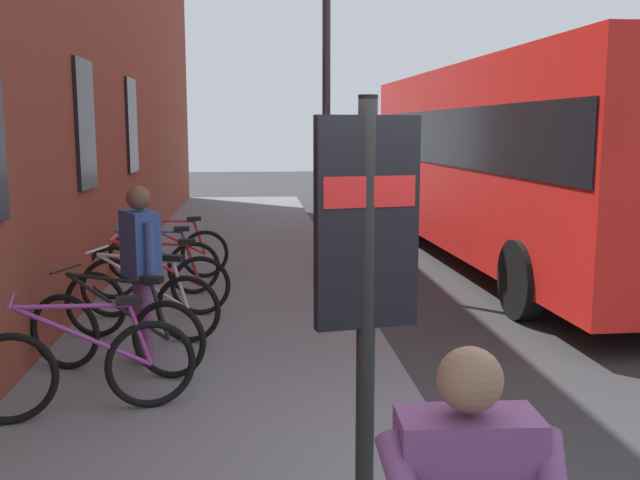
{
  "coord_description": "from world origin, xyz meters",
  "views": [
    {
      "loc": [
        -3.85,
        1.38,
        2.35
      ],
      "look_at": [
        3.5,
        0.72,
        1.21
      ],
      "focal_mm": 40.66,
      "sensor_mm": 36.0,
      "label": 1
    }
  ],
  "objects_px": {
    "transit_info_sign": "(367,252)",
    "city_bus": "(515,154)",
    "pedestrian_near_bus": "(141,256)",
    "bicycle_leaning_wall": "(83,368)",
    "bicycle_mid_rack": "(155,268)",
    "bicycle_end_of_row": "(142,304)",
    "bicycle_by_door": "(117,332)",
    "bicycle_nearest_sign": "(157,284)",
    "street_lamp": "(326,86)",
    "bicycle_under_window": "(170,254)"
  },
  "relations": [
    {
      "from": "city_bus",
      "to": "pedestrian_near_bus",
      "type": "bearing_deg",
      "value": 132.73
    },
    {
      "from": "bicycle_by_door",
      "to": "city_bus",
      "type": "xyz_separation_m",
      "value": [
        5.36,
        -5.66,
        1.41
      ]
    },
    {
      "from": "bicycle_leaning_wall",
      "to": "transit_info_sign",
      "type": "height_order",
      "value": "transit_info_sign"
    },
    {
      "from": "bicycle_by_door",
      "to": "transit_info_sign",
      "type": "xyz_separation_m",
      "value": [
        -2.88,
        -1.85,
        1.21
      ]
    },
    {
      "from": "bicycle_nearest_sign",
      "to": "transit_info_sign",
      "type": "distance_m",
      "value": 5.4
    },
    {
      "from": "bicycle_mid_rack",
      "to": "transit_info_sign",
      "type": "height_order",
      "value": "transit_info_sign"
    },
    {
      "from": "transit_info_sign",
      "to": "bicycle_by_door",
      "type": "bearing_deg",
      "value": 32.67
    },
    {
      "from": "bicycle_leaning_wall",
      "to": "bicycle_end_of_row",
      "type": "bearing_deg",
      "value": -3.96
    },
    {
      "from": "bicycle_by_door",
      "to": "bicycle_nearest_sign",
      "type": "relative_size",
      "value": 0.96
    },
    {
      "from": "bicycle_mid_rack",
      "to": "transit_info_sign",
      "type": "bearing_deg",
      "value": -162.29
    },
    {
      "from": "street_lamp",
      "to": "pedestrian_near_bus",
      "type": "bearing_deg",
      "value": 151.79
    },
    {
      "from": "bicycle_end_of_row",
      "to": "bicycle_leaning_wall",
      "type": "bearing_deg",
      "value": 176.04
    },
    {
      "from": "bicycle_leaning_wall",
      "to": "transit_info_sign",
      "type": "bearing_deg",
      "value": -134.69
    },
    {
      "from": "bicycle_end_of_row",
      "to": "city_bus",
      "type": "relative_size",
      "value": 0.16
    },
    {
      "from": "bicycle_leaning_wall",
      "to": "bicycle_nearest_sign",
      "type": "relative_size",
      "value": 0.98
    },
    {
      "from": "bicycle_by_door",
      "to": "bicycle_nearest_sign",
      "type": "height_order",
      "value": "same"
    },
    {
      "from": "bicycle_nearest_sign",
      "to": "bicycle_under_window",
      "type": "bearing_deg",
      "value": 2.31
    },
    {
      "from": "bicycle_mid_rack",
      "to": "bicycle_end_of_row",
      "type": "bearing_deg",
      "value": -176.28
    },
    {
      "from": "bicycle_end_of_row",
      "to": "bicycle_under_window",
      "type": "height_order",
      "value": "same"
    },
    {
      "from": "bicycle_end_of_row",
      "to": "bicycle_under_window",
      "type": "bearing_deg",
      "value": 1.05
    },
    {
      "from": "bicycle_by_door",
      "to": "transit_info_sign",
      "type": "distance_m",
      "value": 3.63
    },
    {
      "from": "bicycle_mid_rack",
      "to": "street_lamp",
      "type": "bearing_deg",
      "value": -63.0
    },
    {
      "from": "bicycle_leaning_wall",
      "to": "bicycle_end_of_row",
      "type": "height_order",
      "value": "same"
    },
    {
      "from": "city_bus",
      "to": "street_lamp",
      "type": "height_order",
      "value": "street_lamp"
    },
    {
      "from": "bicycle_end_of_row",
      "to": "city_bus",
      "type": "xyz_separation_m",
      "value": [
        4.28,
        -5.59,
        1.41
      ]
    },
    {
      "from": "transit_info_sign",
      "to": "bicycle_mid_rack",
      "type": "bearing_deg",
      "value": 17.71
    },
    {
      "from": "bicycle_leaning_wall",
      "to": "city_bus",
      "type": "relative_size",
      "value": 0.16
    },
    {
      "from": "bicycle_leaning_wall",
      "to": "transit_info_sign",
      "type": "xyz_separation_m",
      "value": [
        -1.9,
        -1.92,
        1.21
      ]
    },
    {
      "from": "transit_info_sign",
      "to": "city_bus",
      "type": "distance_m",
      "value": 9.08
    },
    {
      "from": "bicycle_end_of_row",
      "to": "bicycle_mid_rack",
      "type": "distance_m",
      "value": 2.04
    },
    {
      "from": "city_bus",
      "to": "pedestrian_near_bus",
      "type": "xyz_separation_m",
      "value": [
        -5.05,
        5.46,
        -0.76
      ]
    },
    {
      "from": "bicycle_leaning_wall",
      "to": "bicycle_mid_rack",
      "type": "height_order",
      "value": "same"
    },
    {
      "from": "bicycle_mid_rack",
      "to": "bicycle_under_window",
      "type": "xyz_separation_m",
      "value": [
        1.1,
        -0.08,
        0.0
      ]
    },
    {
      "from": "bicycle_mid_rack",
      "to": "pedestrian_near_bus",
      "type": "distance_m",
      "value": 2.89
    },
    {
      "from": "bicycle_leaning_wall",
      "to": "bicycle_by_door",
      "type": "relative_size",
      "value": 1.02
    },
    {
      "from": "bicycle_mid_rack",
      "to": "street_lamp",
      "type": "relative_size",
      "value": 0.37
    },
    {
      "from": "bicycle_by_door",
      "to": "bicycle_end_of_row",
      "type": "distance_m",
      "value": 1.08
    },
    {
      "from": "bicycle_end_of_row",
      "to": "pedestrian_near_bus",
      "type": "height_order",
      "value": "pedestrian_near_bus"
    },
    {
      "from": "bicycle_by_door",
      "to": "bicycle_mid_rack",
      "type": "relative_size",
      "value": 0.97
    },
    {
      "from": "bicycle_mid_rack",
      "to": "city_bus",
      "type": "bearing_deg",
      "value": -68.56
    },
    {
      "from": "bicycle_by_door",
      "to": "bicycle_mid_rack",
      "type": "height_order",
      "value": "same"
    },
    {
      "from": "bicycle_end_of_row",
      "to": "street_lamp",
      "type": "xyz_separation_m",
      "value": [
        3.27,
        -2.29,
        2.47
      ]
    },
    {
      "from": "bicycle_mid_rack",
      "to": "city_bus",
      "type": "relative_size",
      "value": 0.17
    },
    {
      "from": "bicycle_end_of_row",
      "to": "transit_info_sign",
      "type": "distance_m",
      "value": 4.51
    },
    {
      "from": "bicycle_by_door",
      "to": "city_bus",
      "type": "bearing_deg",
      "value": -46.53
    },
    {
      "from": "bicycle_end_of_row",
      "to": "transit_info_sign",
      "type": "xyz_separation_m",
      "value": [
        -3.96,
        -1.78,
        1.21
      ]
    },
    {
      "from": "city_bus",
      "to": "pedestrian_near_bus",
      "type": "relative_size",
      "value": 6.2
    },
    {
      "from": "transit_info_sign",
      "to": "pedestrian_near_bus",
      "type": "distance_m",
      "value": 3.64
    },
    {
      "from": "bicycle_nearest_sign",
      "to": "bicycle_under_window",
      "type": "distance_m",
      "value": 2.14
    },
    {
      "from": "transit_info_sign",
      "to": "city_bus",
      "type": "relative_size",
      "value": 0.23
    }
  ]
}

